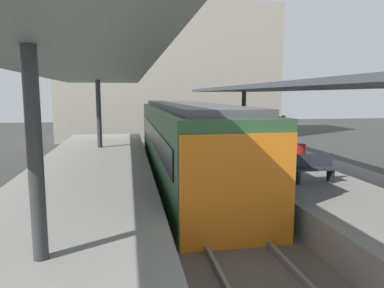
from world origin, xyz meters
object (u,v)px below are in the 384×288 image
litter_bin (299,155)px  passenger_near_bench (283,132)px  commuter_train (184,139)px  platform_bench (313,167)px

litter_bin → passenger_near_bench: (1.07, 3.83, 0.47)m
commuter_train → platform_bench: size_ratio=11.17×
commuter_train → passenger_near_bench: 5.17m
platform_bench → passenger_near_bench: (1.95, 6.43, 0.41)m
commuter_train → platform_bench: (3.11, -5.38, -0.26)m
platform_bench → litter_bin: platform_bench is taller
platform_bench → passenger_near_bench: bearing=73.1°
litter_bin → passenger_near_bench: 4.01m
platform_bench → passenger_near_bench: passenger_near_bench is taller
commuter_train → passenger_near_bench: size_ratio=9.33×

